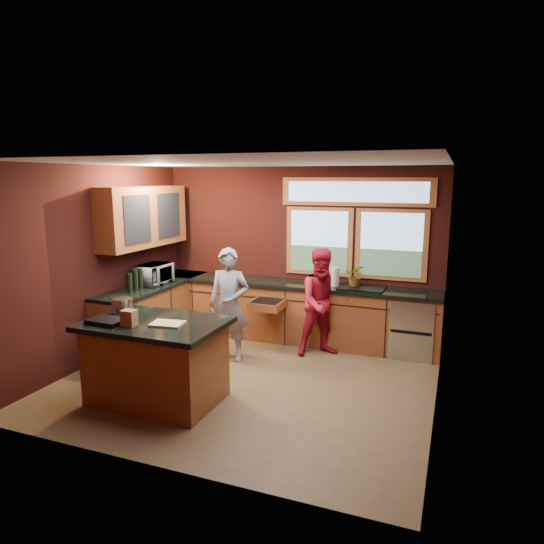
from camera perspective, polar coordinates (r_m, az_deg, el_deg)
The scene contains 14 objects.
floor at distance 6.30m, azimuth -2.85°, elevation -12.61°, with size 4.50×4.50×0.00m, color brown.
room_shell at distance 6.37m, azimuth -6.75°, elevation 4.40°, with size 4.52×4.02×2.71m.
back_counter at distance 7.58m, azimuth 3.72°, elevation -4.77°, with size 4.50×0.64×0.93m.
left_counter at distance 7.76m, azimuth -13.61°, elevation -4.67°, with size 0.64×2.30×0.93m.
island at distance 5.76m, azimuth -13.42°, elevation -10.12°, with size 1.55×1.05×0.95m.
person_grey at distance 6.78m, azimuth -5.07°, elevation -3.83°, with size 0.58×0.38×1.58m, color slate.
person_red at distance 6.97m, azimuth 6.07°, elevation -3.56°, with size 0.76×0.59×1.56m, color maroon.
microwave at distance 7.58m, azimuth -13.75°, elevation -0.25°, with size 0.55×0.38×0.31m, color #999999.
potted_plant at distance 7.29m, azimuth 9.82°, elevation -0.44°, with size 0.30×0.26×0.33m, color #999999.
paper_towel at distance 7.31m, azimuth 7.45°, elevation -0.55°, with size 0.12×0.12×0.28m, color silver.
cutting_board at distance 5.46m, azimuth -12.20°, elevation -5.95°, with size 0.35×0.25×0.02m, color tan.
stock_pot at distance 6.02m, azimuth -17.19°, elevation -3.81°, with size 0.24×0.24×0.18m, color #AFAFB3.
paper_bag at distance 5.48m, azimuth -16.46°, elevation -5.23°, with size 0.15×0.12×0.18m, color brown.
black_tray at distance 5.68m, azimuth -18.85°, elevation -5.48°, with size 0.40×0.28×0.05m, color black.
Camera 1 is at (2.36, -5.27, 2.52)m, focal length 32.00 mm.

